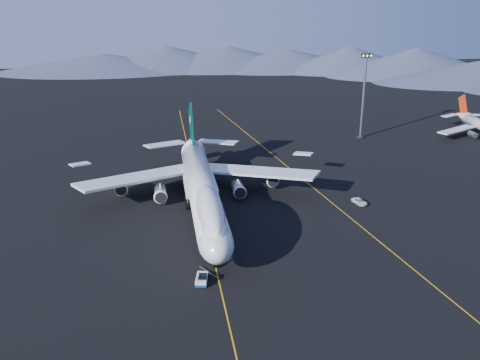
{
  "coord_description": "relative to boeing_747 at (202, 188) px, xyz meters",
  "views": [
    {
      "loc": [
        -9.16,
        -113.99,
        49.04
      ],
      "look_at": [
        9.33,
        3.61,
        6.0
      ],
      "focal_mm": 40.0,
      "sensor_mm": 36.0,
      "label": 1
    }
  ],
  "objects": [
    {
      "name": "taxiway_line_side",
      "position": [
        30.0,
        9.97,
        -5.8
      ],
      "size": [
        28.08,
        198.09,
        0.01
      ],
      "primitive_type": "cube",
      "rotation": [
        0.0,
        0.0,
        0.14
      ],
      "color": "#C3880B",
      "rests_on": "ground"
    },
    {
      "name": "service_van",
      "position": [
        37.65,
        -1.19,
        -5.19
      ],
      "size": [
        3.1,
        4.89,
        1.26
      ],
      "primitive_type": "imported",
      "rotation": [
        0.0,
        0.0,
        0.24
      ],
      "color": "silver",
      "rests_on": "ground"
    },
    {
      "name": "floodlight_mast",
      "position": [
        59.73,
        56.11,
        8.65
      ],
      "size": [
        3.53,
        2.65,
        28.55
      ],
      "rotation": [
        0.0,
        0.0,
        0.24
      ],
      "color": "black",
      "rests_on": "ground"
    },
    {
      "name": "taxiway_line_main",
      "position": [
        -0.0,
        -0.03,
        -5.8
      ],
      "size": [
        0.25,
        220.0,
        0.01
      ],
      "primitive_type": "cube",
      "color": "#C3880B",
      "rests_on": "ground"
    },
    {
      "name": "ground",
      "position": [
        -0.0,
        -0.03,
        -5.81
      ],
      "size": [
        500.0,
        500.0,
        0.0
      ],
      "primitive_type": "plane",
      "color": "black",
      "rests_on": "ground"
    },
    {
      "name": "boeing_747",
      "position": [
        0.0,
        0.0,
        0.0
      ],
      "size": [
        59.62,
        72.43,
        19.37
      ],
      "color": "silver",
      "rests_on": "ground"
    },
    {
      "name": "pushback_tug",
      "position": [
        -3.0,
        -31.46,
        -5.26
      ],
      "size": [
        2.95,
        4.39,
        1.77
      ],
      "rotation": [
        0.0,
        0.0,
        -0.2
      ],
      "color": "silver",
      "rests_on": "ground"
    }
  ]
}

